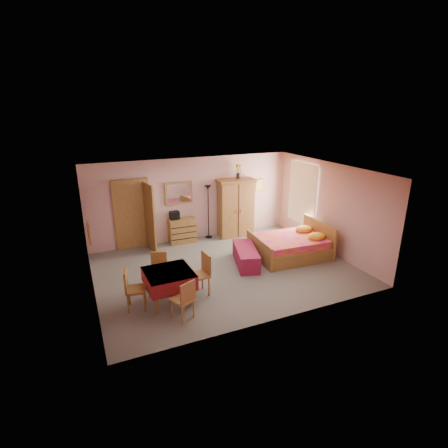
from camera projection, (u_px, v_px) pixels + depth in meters
name	position (u px, v px, depth m)	size (l,w,h in m)	color
floor	(225.00, 269.00, 9.20)	(6.50, 6.50, 0.00)	slate
ceiling	(225.00, 171.00, 8.36)	(6.50, 6.50, 0.00)	brown
wall_back	(193.00, 199.00, 10.95)	(6.50, 0.10, 2.60)	tan
wall_front	(279.00, 261.00, 6.62)	(6.50, 0.10, 2.60)	tan
wall_left	(88.00, 242.00, 7.54)	(0.10, 5.00, 2.60)	tan
wall_right	(328.00, 208.00, 10.02)	(0.10, 5.00, 2.60)	tan
doorway	(132.00, 215.00, 10.28)	(1.06, 0.12, 2.15)	#9E6B35
window	(303.00, 194.00, 11.00)	(0.08, 1.40, 1.95)	white
picture_left	(89.00, 233.00, 6.90)	(0.04, 0.32, 0.42)	orange
picture_back	(259.00, 185.00, 11.74)	(0.30, 0.04, 0.40)	#D8BF59
chest_of_drawers	(182.00, 231.00, 10.87)	(0.82, 0.41, 0.77)	olive
wall_mirror	(179.00, 193.00, 10.68)	(0.88, 0.05, 0.70)	silver
stereo	(175.00, 215.00, 10.68)	(0.27, 0.20, 0.25)	black
floor_lamp	(208.00, 212.00, 11.14)	(0.22, 0.22, 1.73)	black
wardrobe	(236.00, 208.00, 11.28)	(1.20, 0.62, 1.89)	#996633
sunflower_vase	(238.00, 171.00, 11.04)	(0.18, 0.18, 0.46)	yellow
bed	(290.00, 241.00, 9.87)	(2.01, 1.58, 0.93)	#C81385
bench	(246.00, 256.00, 9.42)	(0.52, 1.41, 0.47)	maroon
dining_table	(169.00, 287.00, 7.58)	(0.99, 0.99, 0.73)	maroon
chair_south	(182.00, 299.00, 6.98)	(0.39, 0.39, 0.85)	#AC7A3A
chair_north	(159.00, 271.00, 8.19)	(0.38, 0.38, 0.83)	olive
chair_west	(136.00, 289.00, 7.30)	(0.41, 0.41, 0.91)	olive
chair_east	(198.00, 275.00, 7.84)	(0.44, 0.44, 0.97)	#A46C37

